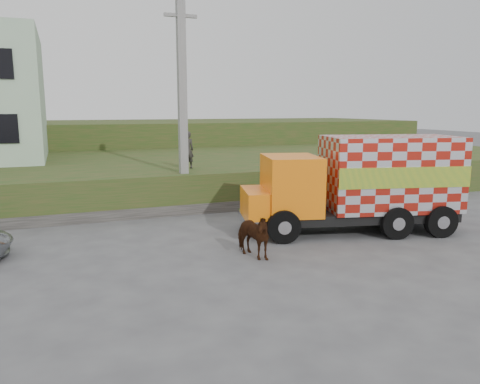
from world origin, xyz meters
name	(u,v)px	position (x,y,z in m)	size (l,w,h in m)	color
ground	(255,240)	(0.00, 0.00, 0.00)	(120.00, 120.00, 0.00)	#474749
embankment	(177,173)	(0.00, 10.00, 0.75)	(40.00, 12.00, 1.50)	#244918
embankment_far	(139,142)	(0.00, 22.00, 1.50)	(40.00, 12.00, 3.00)	#244918
retaining_strip	(161,211)	(-2.00, 4.20, 0.20)	(16.00, 0.50, 0.40)	#595651
utility_pole	(182,104)	(-1.00, 4.60, 4.08)	(1.20, 0.30, 8.00)	gray
cargo_truck	(362,183)	(3.62, -0.18, 1.58)	(7.17, 3.69, 3.06)	black
cow	(251,235)	(-0.71, -1.46, 0.61)	(0.66, 1.45, 1.22)	#331B0C
pedestrian	(187,150)	(-0.52, 5.91, 2.26)	(0.55, 0.36, 1.52)	#32302C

